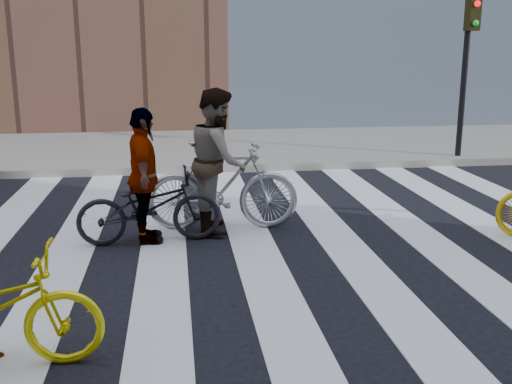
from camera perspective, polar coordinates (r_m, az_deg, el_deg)
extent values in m
plane|color=black|center=(6.89, 5.06, -6.63)|extent=(100.00, 100.00, 0.00)
cube|color=gray|center=(14.06, -1.66, 4.27)|extent=(100.00, 5.00, 0.15)
cube|color=white|center=(6.85, -18.21, -7.36)|extent=(0.55, 10.00, 0.01)
cube|color=white|center=(6.73, -8.90, -7.19)|extent=(0.55, 10.00, 0.01)
cube|color=white|center=(6.79, 0.49, -6.83)|extent=(0.55, 10.00, 0.01)
cube|color=white|center=(7.02, 9.47, -6.31)|extent=(0.55, 10.00, 0.01)
cube|color=white|center=(7.41, 17.66, -5.70)|extent=(0.55, 10.00, 0.01)
cylinder|color=black|center=(13.10, 19.14, 9.55)|extent=(0.12, 0.12, 3.20)
cube|color=black|center=(12.96, 19.95, 15.67)|extent=(0.22, 0.28, 0.65)
sphere|color=red|center=(12.83, 20.33, 16.47)|extent=(0.12, 0.12, 0.12)
sphere|color=#0CCC26|center=(12.82, 20.20, 14.87)|extent=(0.12, 0.12, 0.12)
imported|color=#B0B4BA|center=(7.90, -3.23, 0.63)|extent=(2.04, 0.71, 1.20)
imported|color=black|center=(7.50, -10.13, -1.38)|extent=(1.81, 0.77, 0.93)
imported|color=slate|center=(7.83, -3.63, 3.02)|extent=(0.78, 0.96, 1.88)
imported|color=slate|center=(7.41, -10.64, 1.43)|extent=(0.50, 1.02, 1.68)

